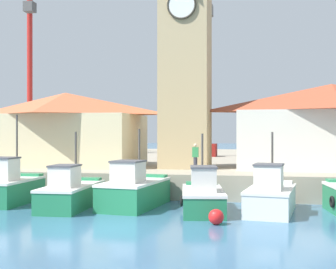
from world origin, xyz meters
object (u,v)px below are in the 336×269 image
Objects in this scene: warehouse_left at (66,128)px; port_crane_near at (205,89)px; port_crane_far at (30,87)px; dock_worker_near_tower at (195,157)px; fishing_boat_left_inner at (11,188)px; fishing_boat_mid_right at (203,197)px; fishing_boat_center at (134,191)px; mooring_buoy at (216,217)px; fishing_boat_mid_left at (71,193)px; warehouse_right at (332,125)px; clock_tower at (186,46)px; fishing_boat_right_inner at (271,196)px.

port_crane_near is (7.95, 14.66, 3.90)m from warehouse_left.
dock_worker_near_tower is at bearing -43.43° from port_crane_far.
fishing_boat_left_inner is 9.96m from dock_worker_near_tower.
dock_worker_near_tower is at bearing 101.28° from fishing_boat_mid_right.
port_crane_far is (-17.43, 23.11, 7.53)m from fishing_boat_center.
mooring_buoy is (3.35, -26.36, -7.51)m from port_crane_near.
warehouse_right is (13.20, 8.95, 3.33)m from fishing_boat_mid_left.
port_crane_near reaches higher than warehouse_left.
port_crane_far is 35.29m from mooring_buoy.
clock_tower is 1.57× the size of warehouse_left.
fishing_boat_left_inner is 0.28× the size of clock_tower.
fishing_boat_mid_left is (3.53, -0.78, -0.09)m from fishing_boat_left_inner.
fishing_boat_right_inner is at bearing -1.63° from fishing_boat_left_inner.
fishing_boat_left_inner is 26.69m from port_crane_far.
warehouse_left is at bearing 114.74° from fishing_boat_mid_left.
fishing_boat_mid_left is 3.02m from fishing_boat_center.
warehouse_right is (16.74, 8.17, 3.24)m from fishing_boat_left_inner.
mooring_buoy is at bearing -73.11° from fishing_boat_mid_right.
fishing_boat_center is at bearing 0.23° from fishing_boat_left_inner.
mooring_buoy is at bearing -82.76° from port_crane_near.
warehouse_left is 18.73m from port_crane_far.
fishing_boat_left_inner is 9.88m from fishing_boat_mid_right.
fishing_boat_right_inner is at bearing -76.65° from port_crane_near.
fishing_boat_mid_left is 12.54m from clock_tower.
fishing_boat_mid_right is at bearing -83.95° from port_crane_near.
fishing_boat_center reaches higher than fishing_boat_mid_right.
warehouse_right is 8.96m from dock_worker_near_tower.
fishing_boat_left_inner reaches higher than fishing_boat_mid_left.
fishing_boat_center is at bearing 140.27° from mooring_buoy.
fishing_boat_mid_left is 1.02× the size of fishing_boat_center.
warehouse_right is 0.64× the size of port_crane_far.
port_crane_far is at bearing 129.15° from mooring_buoy.
fishing_boat_right_inner is 2.91× the size of dock_worker_near_tower.
fishing_boat_left_inner reaches higher than fishing_boat_right_inner.
warehouse_right is at bearing -28.35° from port_crane_far.
port_crane_far reaches higher than port_crane_near.
clock_tower is 0.88× the size of port_crane_far.
warehouse_right is (6.88, 8.88, 3.35)m from fishing_boat_mid_right.
port_crane_near reaches higher than mooring_buoy.
fishing_boat_mid_left is at bearing 159.12° from mooring_buoy.
fishing_boat_left_inner reaches higher than fishing_boat_center.
fishing_boat_right_inner reaches higher than fishing_boat_mid_right.
dock_worker_near_tower is (-4.02, 4.72, 1.47)m from fishing_boat_right_inner.
mooring_buoy is (4.26, -3.54, -0.50)m from fishing_boat_center.
warehouse_left is at bearing 179.96° from warehouse_right.
fishing_boat_mid_right is at bearing -40.39° from warehouse_left.
fishing_boat_right_inner is 7.73× the size of mooring_buoy.
fishing_boat_mid_left is at bearing -179.33° from fishing_boat_mid_right.
fishing_boat_mid_left is at bearing -117.14° from clock_tower.
clock_tower is 0.93× the size of port_crane_near.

